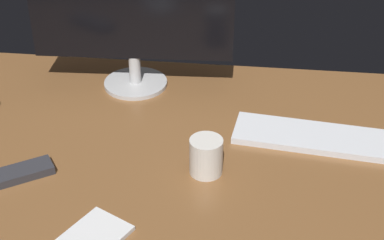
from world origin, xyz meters
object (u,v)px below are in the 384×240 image
(monitor, at_px, (132,14))
(tv_remote, at_px, (15,175))
(notepad, at_px, (92,238))
(coffee_mug, at_px, (206,156))
(keyboard, at_px, (323,138))

(monitor, height_order, tv_remote, monitor)
(notepad, bearing_deg, tv_remote, 142.64)
(monitor, height_order, coffee_mug, monitor)
(keyboard, relative_size, tv_remote, 2.56)
(keyboard, bearing_deg, notepad, -133.48)
(keyboard, xyz_separation_m, coffee_mug, (-0.27, -0.15, 0.03))
(keyboard, height_order, tv_remote, tv_remote)
(monitor, relative_size, tv_remote, 3.20)
(notepad, bearing_deg, monitor, 93.49)
(coffee_mug, bearing_deg, notepad, -129.40)
(keyboard, bearing_deg, tv_remote, -155.37)
(monitor, xyz_separation_m, keyboard, (0.50, -0.22, -0.20))
(monitor, relative_size, keyboard, 1.25)
(keyboard, bearing_deg, coffee_mug, -144.03)
(keyboard, distance_m, coffee_mug, 0.31)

